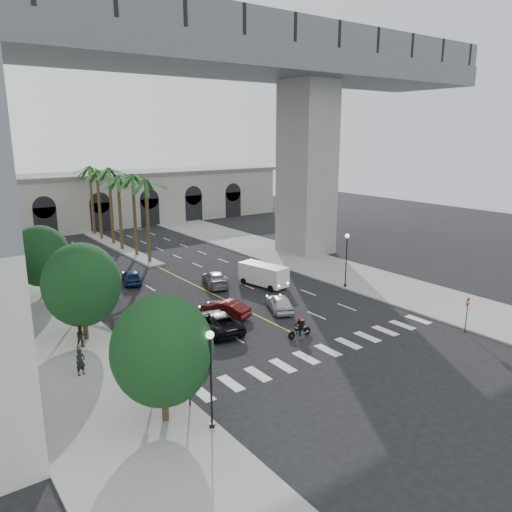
{
  "coord_description": "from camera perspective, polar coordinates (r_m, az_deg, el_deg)",
  "views": [
    {
      "loc": [
        -22.71,
        -24.46,
        14.58
      ],
      "look_at": [
        -0.72,
        6.0,
        5.33
      ],
      "focal_mm": 35.0,
      "sensor_mm": 36.0,
      "label": 1
    }
  ],
  "objects": [
    {
      "name": "lamp_post_left_far",
      "position": [
        43.52,
        -19.49,
        -2.11
      ],
      "size": [
        0.4,
        0.4,
        5.35
      ],
      "color": "black",
      "rests_on": "ground"
    },
    {
      "name": "pier_building",
      "position": [
        83.28,
        -19.83,
        5.9
      ],
      "size": [
        71.0,
        10.5,
        8.5
      ],
      "color": "#B0AE9E",
      "rests_on": "ground"
    },
    {
      "name": "street_tree_far",
      "position": [
        48.65,
        -23.4,
        -0.01
      ],
      "size": [
        5.04,
        5.04,
        6.68
      ],
      "color": "#382616",
      "rests_on": "ground"
    },
    {
      "name": "palm_f",
      "position": [
        76.17,
        -18.49,
        9.28
      ],
      "size": [
        3.2,
        3.2,
        10.7
      ],
      "color": "#47331E",
      "rests_on": "ground"
    },
    {
      "name": "sidewalk_right",
      "position": [
        56.48,
        7.61,
        -1.18
      ],
      "size": [
        8.0,
        100.0,
        0.15
      ],
      "primitive_type": "cube",
      "color": "gray",
      "rests_on": "ground"
    },
    {
      "name": "lamp_post_left_near",
      "position": [
        25.21,
        -5.19,
        -13.01
      ],
      "size": [
        0.4,
        0.4,
        5.35
      ],
      "color": "black",
      "rests_on": "ground"
    },
    {
      "name": "palm_d",
      "position": [
        68.57,
        -16.47,
        9.15
      ],
      "size": [
        3.2,
        3.2,
        10.9
      ],
      "color": "#47331E",
      "rests_on": "ground"
    },
    {
      "name": "motorcycle_rider",
      "position": [
        37.1,
        5.07,
        -8.21
      ],
      "size": [
        2.12,
        0.57,
        1.53
      ],
      "rotation": [
        0.0,
        0.0,
        0.02
      ],
      "color": "black",
      "rests_on": "ground"
    },
    {
      "name": "palm_c",
      "position": [
        64.76,
        -15.51,
        8.32
      ],
      "size": [
        3.2,
        3.2,
        10.1
      ],
      "color": "#47331E",
      "rests_on": "ground"
    },
    {
      "name": "do_not_enter_sign",
      "position": [
        40.34,
        23.02,
        -5.42
      ],
      "size": [
        0.68,
        0.19,
        2.81
      ],
      "rotation": [
        0.0,
        0.0,
        0.22
      ],
      "color": "black",
      "rests_on": "ground"
    },
    {
      "name": "palm_b",
      "position": [
        61.12,
        -13.93,
        8.54
      ],
      "size": [
        3.2,
        3.2,
        10.6
      ],
      "color": "#47331E",
      "rests_on": "ground"
    },
    {
      "name": "street_tree_near",
      "position": [
        25.81,
        -10.65,
        -10.56
      ],
      "size": [
        5.2,
        5.2,
        6.89
      ],
      "color": "#382616",
      "rests_on": "ground"
    },
    {
      "name": "median",
      "position": [
        68.02,
        -15.48,
        1.03
      ],
      "size": [
        2.0,
        24.0,
        0.2
      ],
      "primitive_type": "cube",
      "color": "gray",
      "rests_on": "ground"
    },
    {
      "name": "pedestrian_a",
      "position": [
        32.94,
        -19.42,
        -11.36
      ],
      "size": [
        0.69,
        0.53,
        1.69
      ],
      "primitive_type": "imported",
      "rotation": [
        0.0,
        0.0,
        0.22
      ],
      "color": "black",
      "rests_on": "sidewalk_left"
    },
    {
      "name": "car_c",
      "position": [
        38.07,
        -4.6,
        -7.49
      ],
      "size": [
        3.1,
        5.77,
        1.54
      ],
      "primitive_type": "imported",
      "rotation": [
        0.0,
        0.0,
        3.04
      ],
      "color": "black",
      "rests_on": "ground"
    },
    {
      "name": "car_a",
      "position": [
        42.24,
        2.73,
        -5.36
      ],
      "size": [
        3.22,
        4.47,
        1.41
      ],
      "primitive_type": "imported",
      "rotation": [
        0.0,
        0.0,
        2.72
      ],
      "color": "silver",
      "rests_on": "ground"
    },
    {
      "name": "lamp_post_right",
      "position": [
        48.44,
        10.29,
        0.04
      ],
      "size": [
        0.4,
        0.4,
        5.35
      ],
      "color": "black",
      "rests_on": "ground"
    },
    {
      "name": "palm_a",
      "position": [
        57.43,
        -12.49,
        8.03
      ],
      "size": [
        3.2,
        3.2,
        10.3
      ],
      "color": "#47331E",
      "rests_on": "ground"
    },
    {
      "name": "car_b",
      "position": [
        40.88,
        -3.52,
        -6.05
      ],
      "size": [
        2.95,
        4.48,
        1.39
      ],
      "primitive_type": "imported",
      "rotation": [
        0.0,
        0.0,
        3.52
      ],
      "color": "#501010",
      "rests_on": "ground"
    },
    {
      "name": "sidewalk_left",
      "position": [
        42.74,
        -23.41,
        -7.2
      ],
      "size": [
        8.0,
        100.0,
        0.15
      ],
      "primitive_type": "cube",
      "color": "gray",
      "rests_on": "ground"
    },
    {
      "name": "car_d",
      "position": [
        49.08,
        -4.69,
        -2.62
      ],
      "size": [
        3.58,
        5.33,
        1.43
      ],
      "primitive_type": "imported",
      "rotation": [
        0.0,
        0.0,
        2.79
      ],
      "color": "slate",
      "rests_on": "ground"
    },
    {
      "name": "car_e",
      "position": [
        51.22,
        -14.03,
        -2.31
      ],
      "size": [
        2.69,
        4.43,
        1.41
      ],
      "primitive_type": "imported",
      "rotation": [
        0.0,
        0.0,
        2.87
      ],
      "color": "navy",
      "rests_on": "ground"
    },
    {
      "name": "street_tree_mid",
      "position": [
        37.27,
        -19.3,
        -3.12
      ],
      "size": [
        5.44,
        5.44,
        7.21
      ],
      "color": "#382616",
      "rests_on": "ground"
    },
    {
      "name": "pedestrian_b",
      "position": [
        36.88,
        -19.35,
        -8.72
      ],
      "size": [
        0.79,
        0.64,
        1.55
      ],
      "primitive_type": "imported",
      "rotation": [
        0.0,
        0.0,
        -0.07
      ],
      "color": "black",
      "rests_on": "sidewalk_left"
    },
    {
      "name": "cargo_van",
      "position": [
        48.71,
        0.88,
        -2.11
      ],
      "size": [
        2.83,
        5.34,
        2.16
      ],
      "rotation": [
        0.0,
        0.0,
        0.2
      ],
      "color": "silver",
      "rests_on": "ground"
    },
    {
      "name": "traffic_signal_far",
      "position": [
        30.82,
        -11.28,
        -9.51
      ],
      "size": [
        0.25,
        0.18,
        3.65
      ],
      "color": "black",
      "rests_on": "ground"
    },
    {
      "name": "palm_e",
      "position": [
        72.3,
        -17.72,
        8.91
      ],
      "size": [
        3.2,
        3.2,
        10.4
      ],
      "color": "#47331E",
      "rests_on": "ground"
    },
    {
      "name": "traffic_signal_near",
      "position": [
        27.53,
        -7.7,
        -12.3
      ],
      "size": [
        0.25,
        0.18,
        3.65
      ],
      "color": "black",
      "rests_on": "ground"
    },
    {
      "name": "ground",
      "position": [
        36.42,
        6.55,
        -9.86
      ],
      "size": [
        140.0,
        140.0,
        0.0
      ],
      "primitive_type": "plane",
      "color": "black",
      "rests_on": "ground"
    },
    {
      "name": "bridge",
      "position": [
        53.45,
        -6.78,
        17.96
      ],
      "size": [
        75.0,
        13.0,
        26.0
      ],
      "color": "gray",
      "rests_on": "ground"
    }
  ]
}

